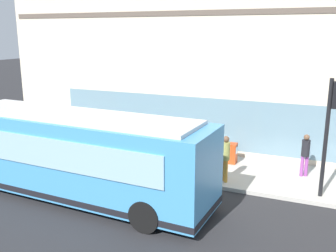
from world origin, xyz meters
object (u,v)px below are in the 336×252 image
Objects in this scene: pedestrian_by_light_pole at (305,152)px; newspaper_vending_box at (232,153)px; city_bus_nearside at (76,155)px; pedestrian_near_building_entrance at (226,155)px; traffic_light_near_corner at (332,116)px; fire_hydrant at (206,167)px; pedestrian_walking_along_curb at (121,139)px.

newspaper_vending_box is (0.39, 3.04, -0.54)m from pedestrian_by_light_pole.
city_bus_nearside is 5.56× the size of pedestrian_near_building_entrance.
traffic_light_near_corner is 4.03m from pedestrian_near_building_entrance.
traffic_light_near_corner is 5.13m from fire_hydrant.
city_bus_nearside is 2.43× the size of traffic_light_near_corner.
traffic_light_near_corner is at bearing -68.93° from city_bus_nearside.
traffic_light_near_corner is (3.16, -8.19, 1.50)m from city_bus_nearside.
city_bus_nearside is at bearing 123.83° from pedestrian_by_light_pole.
traffic_light_near_corner is 4.64× the size of newspaper_vending_box.
pedestrian_near_building_entrance is (-0.28, -0.86, 0.70)m from fire_hydrant.
city_bus_nearside is at bearing 124.24° from pedestrian_near_building_entrance.
city_bus_nearside reaches higher than newspaper_vending_box.
pedestrian_by_light_pole reaches higher than pedestrian_walking_along_curb.
pedestrian_walking_along_curb is (4.08, 0.56, -0.53)m from city_bus_nearside.
pedestrian_walking_along_curb is 1.71× the size of newspaper_vending_box.
traffic_light_near_corner is 5.06m from newspaper_vending_box.
city_bus_nearside is 8.90m from traffic_light_near_corner.
pedestrian_walking_along_curb is at bearing 104.36° from newspaper_vending_box.
pedestrian_near_building_entrance is 3.31m from pedestrian_by_light_pole.
city_bus_nearside is 13.70× the size of fire_hydrant.
fire_hydrant is 2.00m from newspaper_vending_box.
city_bus_nearside is at bearing 132.42° from fire_hydrant.
pedestrian_near_building_entrance reaches higher than fire_hydrant.
pedestrian_walking_along_curb is 5.07m from newspaper_vending_box.
newspaper_vending_box is (2.20, 0.27, -0.60)m from pedestrian_near_building_entrance.
pedestrian_near_building_entrance reaches higher than newspaper_vending_box.
pedestrian_walking_along_curb reaches higher than newspaper_vending_box.
traffic_light_near_corner reaches higher than pedestrian_near_building_entrance.
traffic_light_near_corner is 9.03m from pedestrian_walking_along_curb.
traffic_light_near_corner is 2.41× the size of pedestrian_by_light_pole.
pedestrian_near_building_entrance is at bearing 90.35° from traffic_light_near_corner.
pedestrian_by_light_pole is at bearing -67.24° from fire_hydrant.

